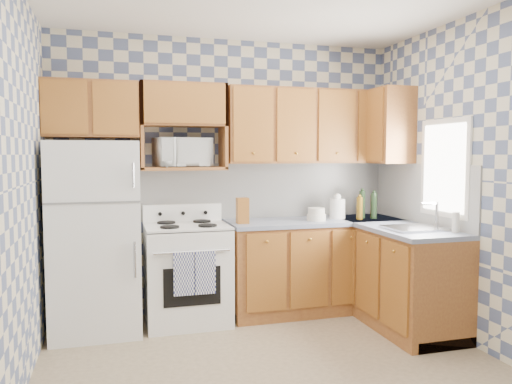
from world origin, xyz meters
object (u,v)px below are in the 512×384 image
refrigerator (95,238)px  electric_kettle (337,209)px  microwave (182,152)px  stove_body (187,275)px

refrigerator → electric_kettle: (2.34, 0.05, 0.18)m
refrigerator → microwave: microwave is taller
microwave → electric_kettle: size_ratio=2.50×
refrigerator → stove_body: refrigerator is taller
electric_kettle → refrigerator: bearing=-178.7°
microwave → electric_kettle: 1.65m
refrigerator → electric_kettle: bearing=1.3°
electric_kettle → stove_body: bearing=-179.0°
stove_body → refrigerator: bearing=-178.2°
refrigerator → microwave: size_ratio=3.38×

